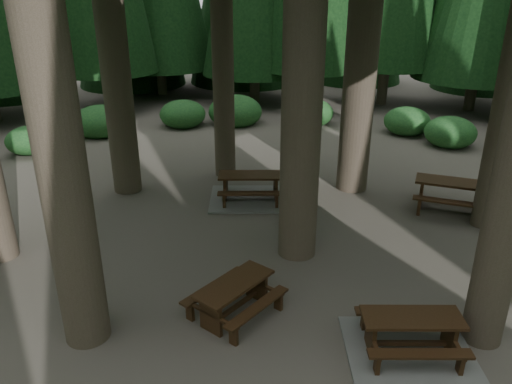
# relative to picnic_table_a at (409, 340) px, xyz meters

# --- Properties ---
(ground) EXTENTS (80.00, 80.00, 0.00)m
(ground) POSITION_rel_picnic_table_a_xyz_m (-2.68, 2.95, -0.23)
(ground) COLOR #544D44
(ground) RESTS_ON ground
(picnic_table_a) EXTENTS (2.20, 1.87, 0.70)m
(picnic_table_a) POSITION_rel_picnic_table_a_xyz_m (0.00, 0.00, 0.00)
(picnic_table_a) COLOR gray
(picnic_table_a) RESTS_ON ground
(picnic_table_c) EXTENTS (2.43, 2.07, 0.77)m
(picnic_table_c) POSITION_rel_picnic_table_a_xyz_m (-3.20, 6.01, 0.03)
(picnic_table_c) COLOR gray
(picnic_table_c) RESTS_ON ground
(picnic_table_d) EXTENTS (2.22, 1.96, 0.81)m
(picnic_table_d) POSITION_rel_picnic_table_a_xyz_m (2.21, 5.81, 0.31)
(picnic_table_d) COLOR #362010
(picnic_table_d) RESTS_ON ground
(picnic_table_e) EXTENTS (1.95, 2.03, 0.69)m
(picnic_table_e) POSITION_rel_picnic_table_a_xyz_m (-3.00, 0.75, 0.23)
(picnic_table_e) COLOR #362010
(picnic_table_e) RESTS_ON ground
(shrub_ring) EXTENTS (23.86, 24.64, 1.49)m
(shrub_ring) POSITION_rel_picnic_table_a_xyz_m (-1.97, 3.70, 0.17)
(shrub_ring) COLOR #1C5126
(shrub_ring) RESTS_ON ground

